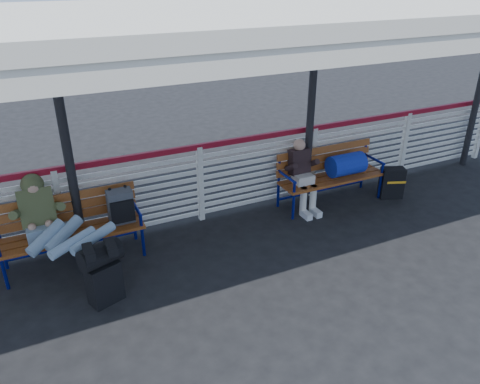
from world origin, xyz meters
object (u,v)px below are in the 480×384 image
luggage_stack (103,271)px  bench_right (338,167)px  bench_left (86,218)px  companion_person (303,175)px  suitcase_side (392,183)px  traveler_man (60,230)px

luggage_stack → bench_right: bearing=-5.6°
luggage_stack → bench_left: (0.00, 1.03, 0.17)m
luggage_stack → bench_right: bench_right is taller
bench_right → luggage_stack: bearing=-165.9°
companion_person → luggage_stack: bearing=-163.2°
bench_left → suitcase_side: (4.91, -0.33, -0.33)m
traveler_man → suitcase_side: size_ratio=3.09×
luggage_stack → traveler_man: traveler_man is taller
bench_right → companion_person: companion_person is taller
bench_left → companion_person: size_ratio=1.57×
bench_left → bench_right: (3.99, -0.03, 0.01)m
companion_person → bench_left: bearing=179.4°
bench_left → traveler_man: (-0.35, -0.35, 0.09)m
bench_left → companion_person: 3.31m
traveler_man → companion_person: 3.67m
companion_person → traveler_man: bearing=-175.1°
luggage_stack → traveler_man: 0.81m
bench_right → suitcase_side: 1.02m
traveler_man → suitcase_side: bearing=0.2°
suitcase_side → bench_left: bearing=-162.6°
bench_right → suitcase_side: bearing=-18.2°
companion_person → bench_right: bearing=0.3°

